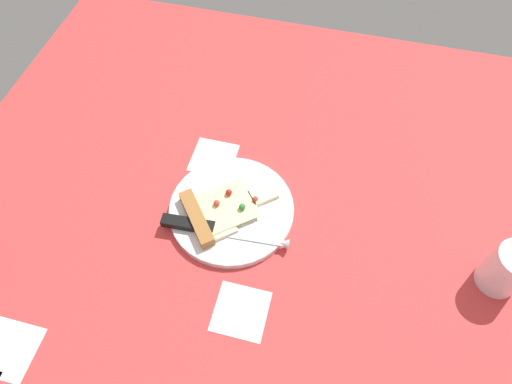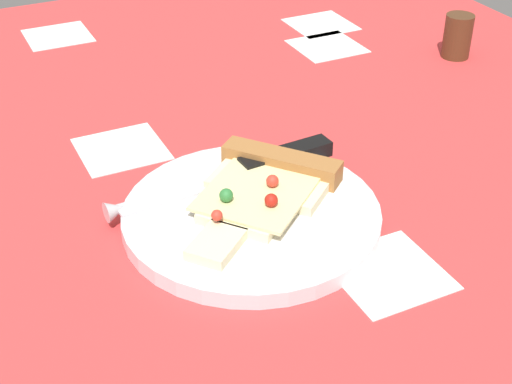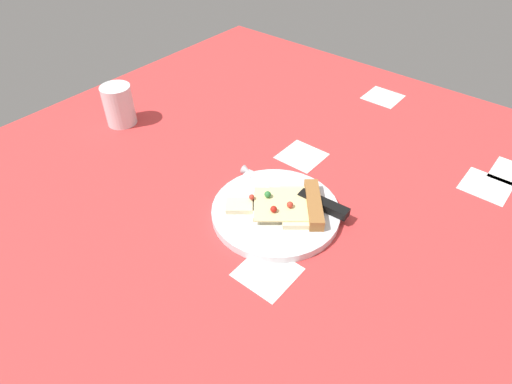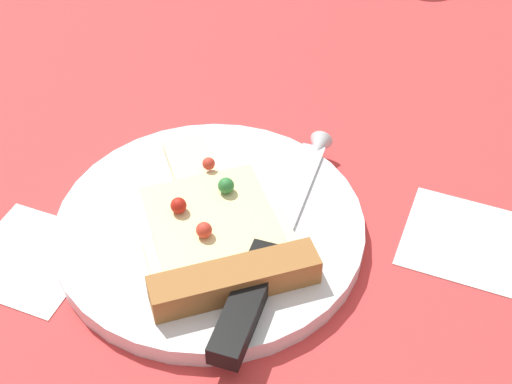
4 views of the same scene
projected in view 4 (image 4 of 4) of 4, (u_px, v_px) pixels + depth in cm
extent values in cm
cube|color=#D13838|center=(294.00, 220.00, 60.35)|extent=(129.77, 129.77, 3.00)
cube|color=white|center=(462.00, 241.00, 56.84)|extent=(9.00, 9.00, 0.20)
cube|color=white|center=(32.00, 259.00, 55.46)|extent=(9.00, 9.00, 0.20)
cylinder|color=silver|center=(210.00, 228.00, 56.60)|extent=(23.99, 23.99, 1.56)
cube|color=beige|center=(223.00, 254.00, 52.97)|extent=(12.31, 11.61, 1.00)
cube|color=beige|center=(204.00, 204.00, 56.74)|extent=(9.12, 8.89, 1.00)
cube|color=beige|center=(189.00, 163.00, 60.17)|extent=(6.08, 6.30, 1.00)
cube|color=#F2E099|center=(212.00, 220.00, 54.57)|extent=(13.45, 13.57, 0.30)
cube|color=#9E6633|center=(235.00, 280.00, 50.50)|extent=(10.93, 9.61, 2.20)
sphere|color=red|center=(204.00, 230.00, 52.81)|extent=(1.20, 1.20, 1.20)
sphere|color=red|center=(209.00, 164.00, 58.14)|extent=(1.03, 1.03, 1.03)
sphere|color=#2D7A38|center=(226.00, 185.00, 56.13)|extent=(1.27, 1.27, 1.27)
sphere|color=#B21E14|center=(178.00, 205.00, 54.59)|extent=(1.23, 1.23, 1.23)
cube|color=silver|center=(295.00, 192.00, 58.16)|extent=(2.76, 12.10, 0.30)
cone|color=silver|center=(314.00, 146.00, 62.26)|extent=(2.12, 2.12, 2.00)
cube|color=black|center=(247.00, 302.00, 49.51)|extent=(2.83, 10.12, 1.60)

